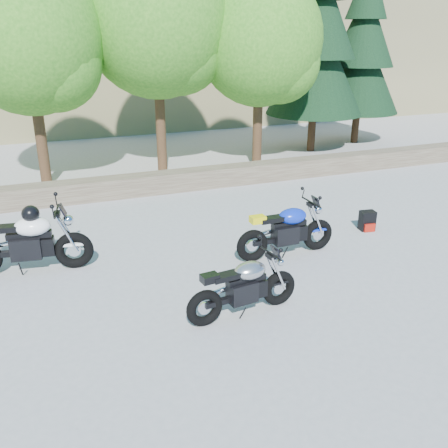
{
  "coord_description": "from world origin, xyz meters",
  "views": [
    {
      "loc": [
        -2.72,
        -6.52,
        3.91
      ],
      "look_at": [
        0.2,
        1.0,
        0.75
      ],
      "focal_mm": 40.0,
      "sensor_mm": 36.0,
      "label": 1
    }
  ],
  "objects": [
    {
      "name": "conifer_far",
      "position": [
        8.4,
        8.8,
        3.27
      ],
      "size": [
        2.82,
        2.82,
        6.27
      ],
      "color": "#382314",
      "rests_on": "ground"
    },
    {
      "name": "backpack",
      "position": [
        3.55,
        1.39,
        0.2
      ],
      "size": [
        0.33,
        0.29,
        0.41
      ],
      "rotation": [
        0.0,
        0.0,
        -0.13
      ],
      "color": "black",
      "rests_on": "ground"
    },
    {
      "name": "tree_decid_right",
      "position": [
        3.71,
        6.94,
        3.5
      ],
      "size": [
        3.54,
        3.54,
        5.41
      ],
      "color": "#382314",
      "rests_on": "ground"
    },
    {
      "name": "silver_bike",
      "position": [
        -0.15,
        -0.71,
        0.44
      ],
      "size": [
        1.8,
        0.57,
        0.9
      ],
      "rotation": [
        0.0,
        0.0,
        0.12
      ],
      "color": "black",
      "rests_on": "ground"
    },
    {
      "name": "ground",
      "position": [
        0.0,
        0.0,
        0.0
      ],
      "size": [
        90.0,
        90.0,
        0.0
      ],
      "primitive_type": "plane",
      "color": "gray",
      "rests_on": "ground"
    },
    {
      "name": "tree_decid_left",
      "position": [
        -2.39,
        7.14,
        3.63
      ],
      "size": [
        3.67,
        3.67,
        5.62
      ],
      "color": "#382314",
      "rests_on": "ground"
    },
    {
      "name": "blue_bike",
      "position": [
        1.39,
        0.9,
        0.48
      ],
      "size": [
        1.96,
        0.62,
        0.99
      ],
      "rotation": [
        0.0,
        0.0,
        0.02
      ],
      "color": "black",
      "rests_on": "ground"
    },
    {
      "name": "white_bike",
      "position": [
        -3.04,
        1.89,
        0.59
      ],
      "size": [
        2.16,
        0.68,
        1.2
      ],
      "rotation": [
        0.0,
        0.0,
        -0.15
      ],
      "color": "black",
      "rests_on": "ground"
    },
    {
      "name": "stone_wall",
      "position": [
        0.0,
        5.5,
        0.25
      ],
      "size": [
        22.0,
        0.55,
        0.5
      ],
      "primitive_type": "cube",
      "color": "brown",
      "rests_on": "ground"
    },
    {
      "name": "conifer_near",
      "position": [
        6.2,
        8.2,
        3.68
      ],
      "size": [
        3.17,
        3.17,
        7.06
      ],
      "color": "#382314",
      "rests_on": "ground"
    },
    {
      "name": "tree_decid_mid",
      "position": [
        0.91,
        7.54,
        4.04
      ],
      "size": [
        4.08,
        4.08,
        6.24
      ],
      "color": "#382314",
      "rests_on": "ground"
    }
  ]
}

